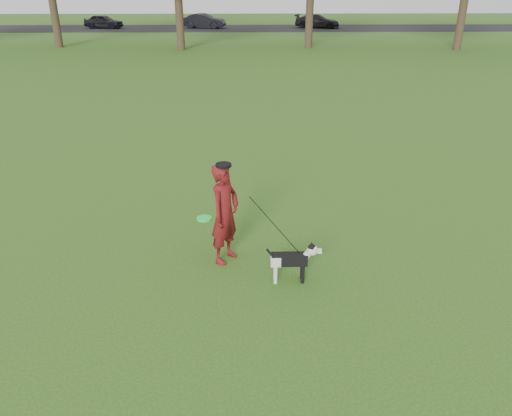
{
  "coord_description": "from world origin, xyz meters",
  "views": [
    {
      "loc": [
        -0.06,
        -6.75,
        4.07
      ],
      "look_at": [
        0.08,
        -0.0,
        0.95
      ],
      "focal_mm": 35.0,
      "sensor_mm": 36.0,
      "label": 1
    }
  ],
  "objects_px": {
    "car_right": "(317,21)",
    "car_left": "(104,21)",
    "dog": "(294,258)",
    "man": "(225,214)",
    "car_mid": "(204,21)"
  },
  "relations": [
    {
      "from": "car_mid",
      "to": "car_right",
      "type": "distance_m",
      "value": 9.97
    },
    {
      "from": "dog",
      "to": "car_right",
      "type": "xyz_separation_m",
      "value": [
        5.74,
        40.52,
        0.2
      ]
    },
    {
      "from": "dog",
      "to": "man",
      "type": "bearing_deg",
      "value": 147.42
    },
    {
      "from": "dog",
      "to": "car_right",
      "type": "bearing_deg",
      "value": 81.94
    },
    {
      "from": "man",
      "to": "car_right",
      "type": "relative_size",
      "value": 0.41
    },
    {
      "from": "car_mid",
      "to": "car_right",
      "type": "bearing_deg",
      "value": -76.78
    },
    {
      "from": "dog",
      "to": "car_left",
      "type": "relative_size",
      "value": 0.25
    },
    {
      "from": "car_left",
      "to": "car_right",
      "type": "bearing_deg",
      "value": -76.52
    },
    {
      "from": "dog",
      "to": "car_right",
      "type": "distance_m",
      "value": 40.93
    },
    {
      "from": "car_left",
      "to": "car_mid",
      "type": "relative_size",
      "value": 0.91
    },
    {
      "from": "car_left",
      "to": "dog",
      "type": "bearing_deg",
      "value": -148.68
    },
    {
      "from": "car_right",
      "to": "car_left",
      "type": "bearing_deg",
      "value": 106.75
    },
    {
      "from": "man",
      "to": "car_left",
      "type": "relative_size",
      "value": 0.48
    },
    {
      "from": "man",
      "to": "car_mid",
      "type": "height_order",
      "value": "man"
    },
    {
      "from": "car_left",
      "to": "car_right",
      "type": "relative_size",
      "value": 0.86
    }
  ]
}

